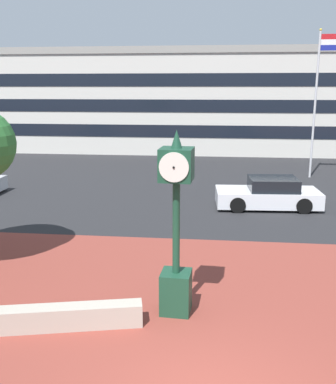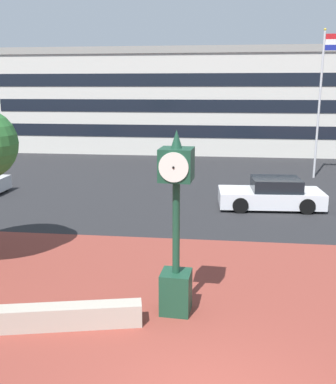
{
  "view_description": "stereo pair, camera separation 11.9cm",
  "coord_description": "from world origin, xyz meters",
  "px_view_note": "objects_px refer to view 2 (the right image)",
  "views": [
    {
      "loc": [
        -0.02,
        -5.85,
        4.96
      ],
      "look_at": [
        -1.01,
        3.31,
        2.77
      ],
      "focal_mm": 41.2,
      "sensor_mm": 36.0,
      "label": 1
    },
    {
      "loc": [
        0.1,
        -5.84,
        4.96
      ],
      "look_at": [
        -1.01,
        3.31,
        2.77
      ],
      "focal_mm": 41.2,
      "sensor_mm": 36.0,
      "label": 2
    }
  ],
  "objects_px": {
    "car_street_mid": "(272,195)",
    "street_clock": "(176,233)",
    "flagpole_primary": "(323,93)",
    "civic_building": "(194,100)"
  },
  "relations": [
    {
      "from": "street_clock",
      "to": "civic_building",
      "type": "height_order",
      "value": "civic_building"
    },
    {
      "from": "street_clock",
      "to": "flagpole_primary",
      "type": "relative_size",
      "value": 0.52
    },
    {
      "from": "car_street_mid",
      "to": "civic_building",
      "type": "bearing_deg",
      "value": 10.01
    },
    {
      "from": "street_clock",
      "to": "civic_building",
      "type": "relative_size",
      "value": 0.13
    },
    {
      "from": "street_clock",
      "to": "flagpole_primary",
      "type": "distance_m",
      "value": 17.5
    },
    {
      "from": "car_street_mid",
      "to": "street_clock",
      "type": "bearing_deg",
      "value": 158.33
    },
    {
      "from": "street_clock",
      "to": "flagpole_primary",
      "type": "height_order",
      "value": "flagpole_primary"
    },
    {
      "from": "flagpole_primary",
      "to": "car_street_mid",
      "type": "bearing_deg",
      "value": -115.27
    },
    {
      "from": "flagpole_primary",
      "to": "street_clock",
      "type": "bearing_deg",
      "value": -111.35
    },
    {
      "from": "street_clock",
      "to": "flagpole_primary",
      "type": "bearing_deg",
      "value": 72.25
    }
  ]
}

